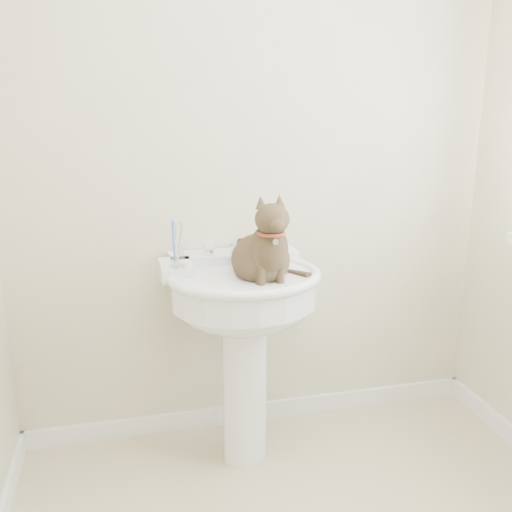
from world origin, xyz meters
TOP-DOWN VIEW (x-y plane):
  - wall_back at (0.00, 1.10)m, footprint 2.20×0.00m
  - baseboard_back at (0.00, 1.09)m, footprint 2.20×0.02m
  - pedestal_sink at (-0.13, 0.81)m, footprint 0.65×0.63m
  - faucet at (-0.13, 0.97)m, footprint 0.28×0.12m
  - soap_bar at (-0.04, 1.06)m, footprint 0.10×0.08m
  - toothbrush_cup at (-0.39, 0.82)m, footprint 0.07×0.07m
  - cat at (-0.06, 0.74)m, footprint 0.26×0.32m

SIDE VIEW (x-z plane):
  - baseboard_back at x=0.00m, z-range 0.00..0.09m
  - pedestal_sink at x=-0.13m, z-range 0.25..1.14m
  - soap_bar at x=-0.04m, z-range 0.89..0.92m
  - faucet at x=-0.13m, z-range 0.86..1.00m
  - toothbrush_cup at x=-0.39m, z-range 0.85..1.03m
  - cat at x=-0.06m, z-range 0.71..1.18m
  - wall_back at x=0.00m, z-range 0.00..2.50m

